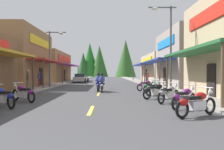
{
  "coord_description": "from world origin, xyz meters",
  "views": [
    {
      "loc": [
        0.73,
        -0.89,
        1.57
      ],
      "look_at": [
        1.08,
        21.23,
        1.34
      ],
      "focal_mm": 35.73,
      "sensor_mm": 36.0,
      "label": 1
    }
  ],
  "objects_px": {
    "streetlamp_right": "(167,37)",
    "motorcycle_parked_right_0": "(196,103)",
    "motorcycle_parked_right_4": "(153,88)",
    "motorcycle_parked_right_5": "(151,87)",
    "motorcycle_parked_left_2": "(3,97)",
    "rider_cruising_lead": "(102,84)",
    "motorcycle_parked_left_3": "(23,93)",
    "pedestrian_browsing": "(28,79)",
    "pedestrian_by_shop": "(39,78)",
    "motorcycle_parked_right_2": "(169,93)",
    "motorcycle_parked_right_1": "(184,97)",
    "pedestrian_waiting": "(148,77)",
    "motorcycle_parked_right_3": "(156,91)",
    "streetlamp_left": "(53,51)",
    "rider_cruising_trailing": "(98,84)",
    "parked_car_curbside": "(81,78)",
    "motorcycle_parked_right_6": "(146,85)"
  },
  "relations": [
    {
      "from": "motorcycle_parked_right_4",
      "to": "pedestrian_by_shop",
      "type": "relative_size",
      "value": 1.03
    },
    {
      "from": "motorcycle_parked_right_1",
      "to": "rider_cruising_lead",
      "type": "bearing_deg",
      "value": 70.8
    },
    {
      "from": "motorcycle_parked_right_2",
      "to": "motorcycle_parked_right_3",
      "type": "bearing_deg",
      "value": 53.99
    },
    {
      "from": "motorcycle_parked_left_2",
      "to": "rider_cruising_lead",
      "type": "xyz_separation_m",
      "value": [
        4.23,
        7.96,
        0.17
      ]
    },
    {
      "from": "streetlamp_right",
      "to": "pedestrian_by_shop",
      "type": "xyz_separation_m",
      "value": [
        -11.63,
        6.66,
        -3.24
      ]
    },
    {
      "from": "motorcycle_parked_left_3",
      "to": "pedestrian_browsing",
      "type": "relative_size",
      "value": 0.97
    },
    {
      "from": "motorcycle_parked_right_4",
      "to": "pedestrian_by_shop",
      "type": "height_order",
      "value": "pedestrian_by_shop"
    },
    {
      "from": "streetlamp_right",
      "to": "motorcycle_parked_right_2",
      "type": "height_order",
      "value": "streetlamp_right"
    },
    {
      "from": "pedestrian_waiting",
      "to": "parked_car_curbside",
      "type": "distance_m",
      "value": 12.96
    },
    {
      "from": "pedestrian_by_shop",
      "to": "parked_car_curbside",
      "type": "distance_m",
      "value": 13.79
    },
    {
      "from": "motorcycle_parked_left_2",
      "to": "parked_car_curbside",
      "type": "height_order",
      "value": "parked_car_curbside"
    },
    {
      "from": "motorcycle_parked_right_5",
      "to": "motorcycle_parked_right_6",
      "type": "xyz_separation_m",
      "value": [
        -0.05,
        2.14,
        0.0
      ]
    },
    {
      "from": "pedestrian_by_shop",
      "to": "motorcycle_parked_left_2",
      "type": "bearing_deg",
      "value": -86.15
    },
    {
      "from": "motorcycle_parked_right_2",
      "to": "pedestrian_browsing",
      "type": "bearing_deg",
      "value": 101.01
    },
    {
      "from": "motorcycle_parked_right_5",
      "to": "rider_cruising_lead",
      "type": "xyz_separation_m",
      "value": [
        -3.87,
        0.9,
        0.17
      ]
    },
    {
      "from": "motorcycle_parked_right_5",
      "to": "pedestrian_browsing",
      "type": "relative_size",
      "value": 0.89
    },
    {
      "from": "motorcycle_parked_right_0",
      "to": "pedestrian_by_shop",
      "type": "height_order",
      "value": "pedestrian_by_shop"
    },
    {
      "from": "streetlamp_left",
      "to": "motorcycle_parked_right_5",
      "type": "height_order",
      "value": "streetlamp_left"
    },
    {
      "from": "rider_cruising_trailing",
      "to": "pedestrian_browsing",
      "type": "height_order",
      "value": "pedestrian_browsing"
    },
    {
      "from": "motorcycle_parked_right_3",
      "to": "motorcycle_parked_right_5",
      "type": "xyz_separation_m",
      "value": [
        0.47,
        3.79,
        0.0
      ]
    },
    {
      "from": "motorcycle_parked_right_0",
      "to": "parked_car_curbside",
      "type": "height_order",
      "value": "parked_car_curbside"
    },
    {
      "from": "pedestrian_by_shop",
      "to": "pedestrian_browsing",
      "type": "xyz_separation_m",
      "value": [
        0.77,
        -5.24,
        0.07
      ]
    },
    {
      "from": "motorcycle_parked_right_4",
      "to": "rider_cruising_trailing",
      "type": "relative_size",
      "value": 0.82
    },
    {
      "from": "motorcycle_parked_right_3",
      "to": "motorcycle_parked_left_3",
      "type": "bearing_deg",
      "value": 157.01
    },
    {
      "from": "motorcycle_parked_right_1",
      "to": "motorcycle_parked_left_3",
      "type": "relative_size",
      "value": 0.92
    },
    {
      "from": "streetlamp_right",
      "to": "motorcycle_parked_right_3",
      "type": "xyz_separation_m",
      "value": [
        -1.51,
        -3.24,
        -3.74
      ]
    },
    {
      "from": "rider_cruising_trailing",
      "to": "motorcycle_parked_right_1",
      "type": "bearing_deg",
      "value": -154.65
    },
    {
      "from": "motorcycle_parked_left_2",
      "to": "motorcycle_parked_right_3",
      "type": "bearing_deg",
      "value": -119.39
    },
    {
      "from": "motorcycle_parked_left_3",
      "to": "motorcycle_parked_right_1",
      "type": "bearing_deg",
      "value": -159.66
    },
    {
      "from": "motorcycle_parked_left_2",
      "to": "motorcycle_parked_left_3",
      "type": "distance_m",
      "value": 1.95
    },
    {
      "from": "pedestrian_waiting",
      "to": "motorcycle_parked_right_1",
      "type": "bearing_deg",
      "value": 82.92
    },
    {
      "from": "motorcycle_parked_right_3",
      "to": "parked_car_curbside",
      "type": "distance_m",
      "value": 24.55
    },
    {
      "from": "motorcycle_parked_right_2",
      "to": "rider_cruising_lead",
      "type": "bearing_deg",
      "value": 74.43
    },
    {
      "from": "motorcycle_parked_right_4",
      "to": "motorcycle_parked_right_5",
      "type": "bearing_deg",
      "value": 31.19
    },
    {
      "from": "motorcycle_parked_left_3",
      "to": "pedestrian_browsing",
      "type": "distance_m",
      "value": 6.32
    },
    {
      "from": "motorcycle_parked_right_1",
      "to": "pedestrian_waiting",
      "type": "bearing_deg",
      "value": 41.17
    },
    {
      "from": "streetlamp_right",
      "to": "rider_cruising_trailing",
      "type": "bearing_deg",
      "value": 159.4
    },
    {
      "from": "streetlamp_right",
      "to": "motorcycle_parked_right_0",
      "type": "xyz_separation_m",
      "value": [
        -1.24,
        -8.72,
        -3.74
      ]
    },
    {
      "from": "motorcycle_parked_right_6",
      "to": "motorcycle_parked_right_4",
      "type": "bearing_deg",
      "value": -125.6
    },
    {
      "from": "motorcycle_parked_right_0",
      "to": "motorcycle_parked_right_6",
      "type": "distance_m",
      "value": 11.41
    },
    {
      "from": "motorcycle_parked_right_2",
      "to": "motorcycle_parked_right_4",
      "type": "xyz_separation_m",
      "value": [
        -0.01,
        3.91,
        0.0
      ]
    },
    {
      "from": "motorcycle_parked_left_3",
      "to": "pedestrian_browsing",
      "type": "bearing_deg",
      "value": -34.9
    },
    {
      "from": "motorcycle_parked_right_2",
      "to": "pedestrian_waiting",
      "type": "height_order",
      "value": "pedestrian_waiting"
    },
    {
      "from": "motorcycle_parked_right_2",
      "to": "motorcycle_parked_left_3",
      "type": "height_order",
      "value": "same"
    },
    {
      "from": "motorcycle_parked_right_5",
      "to": "pedestrian_by_shop",
      "type": "relative_size",
      "value": 0.94
    },
    {
      "from": "motorcycle_parked_left_2",
      "to": "pedestrian_waiting",
      "type": "height_order",
      "value": "pedestrian_waiting"
    },
    {
      "from": "motorcycle_parked_left_2",
      "to": "rider_cruising_trailing",
      "type": "bearing_deg",
      "value": -77.46
    },
    {
      "from": "motorcycle_parked_left_2",
      "to": "motorcycle_parked_right_0",
      "type": "bearing_deg",
      "value": -158.19
    },
    {
      "from": "rider_cruising_trailing",
      "to": "pedestrian_waiting",
      "type": "distance_m",
      "value": 11.04
    },
    {
      "from": "motorcycle_parked_right_4",
      "to": "motorcycle_parked_right_6",
      "type": "distance_m",
      "value": 3.81
    }
  ]
}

